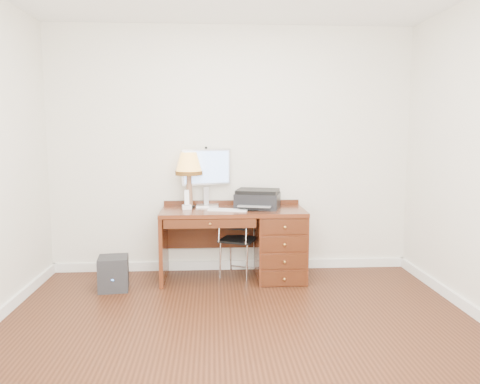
{
  "coord_description": "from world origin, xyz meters",
  "views": [
    {
      "loc": [
        -0.22,
        -3.44,
        1.56
      ],
      "look_at": [
        0.06,
        1.2,
        0.96
      ],
      "focal_mm": 35.0,
      "sensor_mm": 36.0,
      "label": 1
    }
  ],
  "objects": [
    {
      "name": "ground",
      "position": [
        0.0,
        0.0,
        0.0
      ],
      "size": [
        4.0,
        4.0,
        0.0
      ],
      "primitive_type": "plane",
      "color": "#32170B",
      "rests_on": "ground"
    },
    {
      "name": "chair",
      "position": [
        0.06,
        1.44,
        0.46
      ],
      "size": [
        0.47,
        0.48,
        0.76
      ],
      "rotation": [
        0.0,
        0.0,
        -0.41
      ],
      "color": "black",
      "rests_on": "ground"
    },
    {
      "name": "pen_cup",
      "position": [
        0.08,
        1.52,
        0.8
      ],
      "size": [
        0.09,
        0.09,
        0.11
      ],
      "primitive_type": "cylinder",
      "color": "black",
      "rests_on": "desk"
    },
    {
      "name": "leg_lamp",
      "position": [
        -0.46,
        1.53,
        1.18
      ],
      "size": [
        0.29,
        0.29,
        0.59
      ],
      "color": "black",
      "rests_on": "desk"
    },
    {
      "name": "room_shell",
      "position": [
        0.0,
        0.63,
        0.05
      ],
      "size": [
        4.0,
        4.0,
        4.0
      ],
      "color": "silver",
      "rests_on": "ground"
    },
    {
      "name": "printer",
      "position": [
        0.27,
        1.46,
        0.85
      ],
      "size": [
        0.53,
        0.45,
        0.2
      ],
      "rotation": [
        0.0,
        0.0,
        -0.26
      ],
      "color": "black",
      "rests_on": "desk"
    },
    {
      "name": "monitor",
      "position": [
        -0.27,
        1.63,
        1.14
      ],
      "size": [
        0.53,
        0.25,
        0.62
      ],
      "rotation": [
        0.0,
        0.0,
        0.29
      ],
      "color": "silver",
      "rests_on": "desk"
    },
    {
      "name": "mouse_pad",
      "position": [
        0.2,
        1.37,
        0.76
      ],
      "size": [
        0.21,
        0.21,
        0.04
      ],
      "color": "black",
      "rests_on": "desk"
    },
    {
      "name": "equipment_box",
      "position": [
        -1.2,
        1.11,
        0.17
      ],
      "size": [
        0.32,
        0.32,
        0.33
      ],
      "primitive_type": "cube",
      "rotation": [
        0.0,
        0.0,
        0.13
      ],
      "color": "black",
      "rests_on": "ground"
    },
    {
      "name": "desk",
      "position": [
        0.32,
        1.4,
        0.41
      ],
      "size": [
        1.5,
        0.67,
        0.75
      ],
      "color": "#572412",
      "rests_on": "ground"
    },
    {
      "name": "keyboard",
      "position": [
        -0.06,
        1.31,
        0.76
      ],
      "size": [
        0.42,
        0.2,
        0.02
      ],
      "primitive_type": "cube",
      "rotation": [
        0.0,
        0.0,
        -0.22
      ],
      "color": "white",
      "rests_on": "desk"
    },
    {
      "name": "phone",
      "position": [
        -0.48,
        1.44,
        0.81
      ],
      "size": [
        0.11,
        0.11,
        0.2
      ],
      "rotation": [
        0.0,
        0.0,
        0.15
      ],
      "color": "white",
      "rests_on": "desk"
    }
  ]
}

